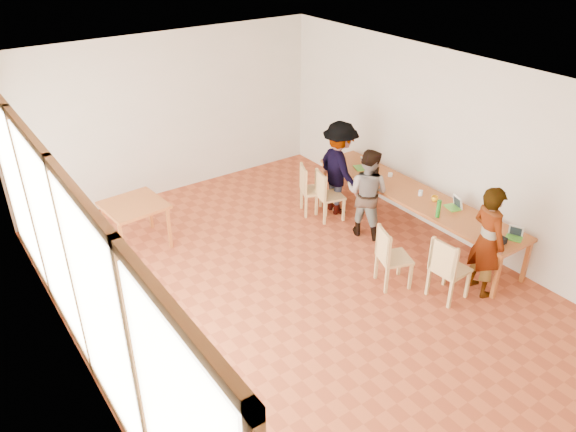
# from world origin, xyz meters

# --- Properties ---
(ground) EXTENTS (8.00, 8.00, 0.00)m
(ground) POSITION_xyz_m (0.00, 0.00, 0.00)
(ground) COLOR #AF502A
(ground) RESTS_ON ground
(wall_back) EXTENTS (6.00, 0.10, 3.00)m
(wall_back) POSITION_xyz_m (0.00, 4.00, 1.50)
(wall_back) COLOR beige
(wall_back) RESTS_ON ground
(wall_right) EXTENTS (0.10, 8.00, 3.00)m
(wall_right) POSITION_xyz_m (3.00, 0.00, 1.50)
(wall_right) COLOR beige
(wall_right) RESTS_ON ground
(window_wall) EXTENTS (0.10, 8.00, 3.00)m
(window_wall) POSITION_xyz_m (-2.96, 0.00, 1.50)
(window_wall) COLOR white
(window_wall) RESTS_ON ground
(ceiling) EXTENTS (6.00, 8.00, 0.04)m
(ceiling) POSITION_xyz_m (0.00, 0.00, 3.02)
(ceiling) COLOR white
(ceiling) RESTS_ON wall_back
(communal_table) EXTENTS (0.80, 4.00, 0.75)m
(communal_table) POSITION_xyz_m (2.50, 0.12, 0.70)
(communal_table) COLOR #A45924
(communal_table) RESTS_ON ground
(side_table) EXTENTS (0.90, 0.90, 0.75)m
(side_table) POSITION_xyz_m (-1.41, 2.43, 0.67)
(side_table) COLOR #A45924
(side_table) RESTS_ON ground
(chair_near) EXTENTS (0.47, 0.47, 0.51)m
(chair_near) POSITION_xyz_m (1.55, -1.41, 0.59)
(chair_near) COLOR tan
(chair_near) RESTS_ON ground
(chair_mid) EXTENTS (0.56, 0.56, 0.50)m
(chair_mid) POSITION_xyz_m (1.14, -0.71, 0.57)
(chair_mid) COLOR tan
(chair_mid) RESTS_ON ground
(chair_far) EXTENTS (0.56, 0.56, 0.49)m
(chair_far) POSITION_xyz_m (1.52, 1.71, 0.56)
(chair_far) COLOR tan
(chair_far) RESTS_ON ground
(chair_empty) EXTENTS (0.52, 0.52, 0.49)m
(chair_empty) POSITION_xyz_m (1.63, 1.36, 0.56)
(chair_empty) COLOR tan
(chair_empty) RESTS_ON ground
(chair_spare) EXTENTS (0.61, 0.61, 0.55)m
(chair_spare) POSITION_xyz_m (-2.39, 0.90, 0.63)
(chair_spare) COLOR tan
(chair_spare) RESTS_ON ground
(person_near) EXTENTS (0.53, 0.68, 1.65)m
(person_near) POSITION_xyz_m (2.14, -1.58, 0.83)
(person_near) COLOR gray
(person_near) RESTS_ON ground
(person_mid) EXTENTS (0.83, 0.91, 1.52)m
(person_mid) POSITION_xyz_m (1.88, 0.59, 0.76)
(person_mid) COLOR gray
(person_mid) RESTS_ON ground
(person_far) EXTENTS (0.78, 1.17, 1.69)m
(person_far) POSITION_xyz_m (2.01, 1.46, 0.85)
(person_far) COLOR gray
(person_far) RESTS_ON ground
(laptop_near) EXTENTS (0.26, 0.27, 0.18)m
(laptop_near) POSITION_xyz_m (2.65, -1.66, 0.80)
(laptop_near) COLOR #55B336
(laptop_near) RESTS_ON communal_table
(laptop_mid) EXTENTS (0.26, 0.27, 0.20)m
(laptop_mid) POSITION_xyz_m (2.66, -0.58, 0.80)
(laptop_mid) COLOR #55B336
(laptop_mid) RESTS_ON communal_table
(laptop_far) EXTENTS (0.26, 0.27, 0.19)m
(laptop_far) POSITION_xyz_m (2.47, 1.40, 0.80)
(laptop_far) COLOR #55B336
(laptop_far) RESTS_ON communal_table
(yellow_mug) EXTENTS (0.11, 0.11, 0.09)m
(yellow_mug) POSITION_xyz_m (2.58, -0.23, 0.79)
(yellow_mug) COLOR yellow
(yellow_mug) RESTS_ON communal_table
(green_bottle) EXTENTS (0.07, 0.07, 0.28)m
(green_bottle) POSITION_xyz_m (2.22, -0.62, 0.89)
(green_bottle) COLOR #1E7B22
(green_bottle) RESTS_ON communal_table
(clear_glass) EXTENTS (0.07, 0.07, 0.09)m
(clear_glass) POSITION_xyz_m (2.54, 0.04, 0.80)
(clear_glass) COLOR silver
(clear_glass) RESTS_ON communal_table
(condiment_cup) EXTENTS (0.08, 0.08, 0.06)m
(condiment_cup) POSITION_xyz_m (2.66, 0.85, 0.78)
(condiment_cup) COLOR white
(condiment_cup) RESTS_ON communal_table
(pink_phone) EXTENTS (0.05, 0.10, 0.01)m
(pink_phone) POSITION_xyz_m (2.35, 1.92, 0.76)
(pink_phone) COLOR #B83A6F
(pink_phone) RESTS_ON communal_table
(black_pouch) EXTENTS (0.16, 0.26, 0.09)m
(black_pouch) POSITION_xyz_m (2.34, -1.58, 0.80)
(black_pouch) COLOR black
(black_pouch) RESTS_ON communal_table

